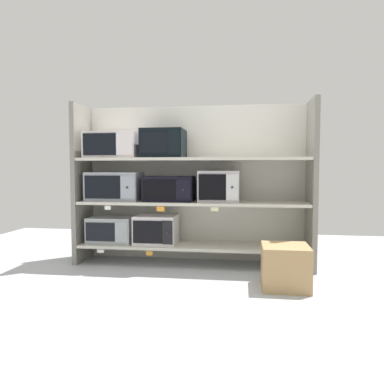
{
  "coord_description": "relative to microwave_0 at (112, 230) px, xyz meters",
  "views": [
    {
      "loc": [
        0.53,
        -3.88,
        1.02
      ],
      "look_at": [
        0.0,
        0.0,
        0.78
      ],
      "focal_mm": 34.53,
      "sensor_mm": 36.0,
      "label": 1
    }
  ],
  "objects": [
    {
      "name": "ground",
      "position": [
        0.9,
        -1.0,
        -0.36
      ],
      "size": [
        6.4,
        6.0,
        0.02
      ],
      "primitive_type": "cube",
      "color": "#B2B7BC"
    },
    {
      "name": "back_panel",
      "position": [
        0.9,
        0.26,
        0.51
      ],
      "size": [
        2.6,
        0.04,
        1.72
      ],
      "primitive_type": "cube",
      "color": "beige",
      "rests_on": "ground"
    },
    {
      "name": "upright_left",
      "position": [
        -0.33,
        0.0,
        0.51
      ],
      "size": [
        0.05,
        0.46,
        1.72
      ],
      "primitive_type": "cube",
      "color": "gray",
      "rests_on": "ground"
    },
    {
      "name": "upright_right",
      "position": [
        2.13,
        0.0,
        0.51
      ],
      "size": [
        0.05,
        0.46,
        1.72
      ],
      "primitive_type": "cube",
      "color": "gray",
      "rests_on": "ground"
    },
    {
      "name": "shelf_0",
      "position": [
        0.9,
        0.0,
        -0.15
      ],
      "size": [
        2.4,
        0.46,
        0.03
      ],
      "primitive_type": "cube",
      "color": "beige",
      "rests_on": "ground"
    },
    {
      "name": "microwave_0",
      "position": [
        0.0,
        0.0,
        0.0
      ],
      "size": [
        0.49,
        0.34,
        0.28
      ],
      "color": "#9DA5A8",
      "rests_on": "shelf_0"
    },
    {
      "name": "microwave_1",
      "position": [
        0.51,
        -0.0,
        0.01
      ],
      "size": [
        0.44,
        0.39,
        0.31
      ],
      "color": "silver",
      "rests_on": "shelf_0"
    },
    {
      "name": "price_tag_0",
      "position": [
        -0.04,
        -0.23,
        -0.19
      ],
      "size": [
        0.07,
        0.0,
        0.03
      ],
      "primitive_type": "cube",
      "color": "white"
    },
    {
      "name": "price_tag_1",
      "position": [
        0.49,
        -0.23,
        -0.2
      ],
      "size": [
        0.07,
        0.0,
        0.04
      ],
      "primitive_type": "cube",
      "color": "orange"
    },
    {
      "name": "shelf_1",
      "position": [
        0.9,
        0.0,
        0.31
      ],
      "size": [
        2.4,
        0.46,
        0.03
      ],
      "primitive_type": "cube",
      "color": "beige"
    },
    {
      "name": "microwave_2",
      "position": [
        0.04,
        -0.0,
        0.48
      ],
      "size": [
        0.57,
        0.37,
        0.31
      ],
      "color": "#969CA9",
      "rests_on": "shelf_1"
    },
    {
      "name": "microwave_3",
      "position": [
        0.65,
        -0.0,
        0.46
      ],
      "size": [
        0.53,
        0.35,
        0.27
      ],
      "color": "black",
      "rests_on": "shelf_1"
    },
    {
      "name": "microwave_4",
      "position": [
        1.18,
        -0.0,
        0.49
      ],
      "size": [
        0.42,
        0.37,
        0.33
      ],
      "color": "#BAB0B5",
      "rests_on": "shelf_1"
    },
    {
      "name": "price_tag_2",
      "position": [
        0.05,
        -0.23,
        0.27
      ],
      "size": [
        0.06,
        0.0,
        0.04
      ],
      "primitive_type": "cube",
      "color": "white"
    },
    {
      "name": "price_tag_3",
      "position": [
        0.61,
        -0.23,
        0.26
      ],
      "size": [
        0.08,
        0.0,
        0.05
      ],
      "primitive_type": "cube",
      "color": "orange"
    },
    {
      "name": "price_tag_4",
      "position": [
        1.15,
        -0.23,
        0.27
      ],
      "size": [
        0.08,
        0.0,
        0.04
      ],
      "primitive_type": "cube",
      "color": "beige"
    },
    {
      "name": "shelf_2",
      "position": [
        0.9,
        0.0,
        0.77
      ],
      "size": [
        2.4,
        0.46,
        0.03
      ],
      "primitive_type": "cube",
      "color": "beige"
    },
    {
      "name": "microwave_5",
      "position": [
        0.04,
        -0.0,
        0.92
      ],
      "size": [
        0.56,
        0.41,
        0.28
      ],
      "color": "silver",
      "rests_on": "shelf_2"
    },
    {
      "name": "microwave_6",
      "position": [
        0.59,
        -0.0,
        0.94
      ],
      "size": [
        0.44,
        0.41,
        0.3
      ],
      "color": "black",
      "rests_on": "shelf_2"
    },
    {
      "name": "shipping_carton",
      "position": [
        1.8,
        -0.67,
        -0.17
      ],
      "size": [
        0.4,
        0.4,
        0.37
      ],
      "primitive_type": "cube",
      "color": "tan",
      "rests_on": "ground"
    }
  ]
}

